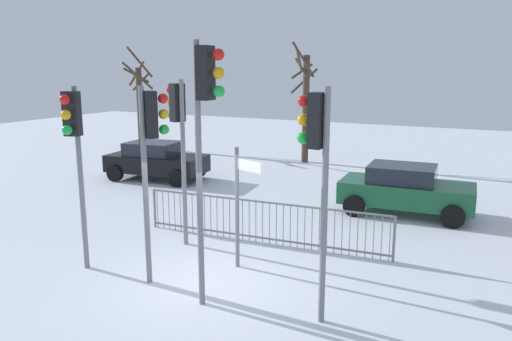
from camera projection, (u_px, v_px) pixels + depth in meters
The scene contains 12 objects.
ground_plane at pixel (206, 283), 10.10m from camera, with size 60.00×60.00×0.00m, color white.
traffic_light_mid_right at pixel (317, 153), 8.05m from camera, with size 0.57×0.34×4.01m.
traffic_light_rear_left at pixel (151, 141), 9.60m from camera, with size 0.46×0.48×3.96m.
traffic_light_foreground_right at pixel (178, 125), 11.81m from camera, with size 0.55×0.37×4.03m.
traffic_light_mid_left at pixel (205, 116), 8.44m from camera, with size 0.57×0.34×4.76m.
traffic_light_rear_right at pixel (74, 138), 10.13m from camera, with size 0.38×0.55×3.93m.
direction_sign_post at pixel (239, 201), 10.57m from camera, with size 0.75×0.31×2.66m.
pedestrian_guard_railing at pixel (263, 221), 12.30m from camera, with size 6.41×0.50×1.07m.
car_black_trailing at pixel (156, 160), 19.26m from camera, with size 3.98×2.31×1.47m.
car_green_mid at pixel (405, 189), 14.69m from camera, with size 3.89×2.11×1.47m.
bare_tree_left at pixel (305, 104), 22.40m from camera, with size 1.43×1.46×5.40m.
bare_tree_centre at pixel (140, 102), 26.55m from camera, with size 1.74×1.75×5.36m.
Camera 1 is at (5.16, -7.95, 4.30)m, focal length 34.79 mm.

